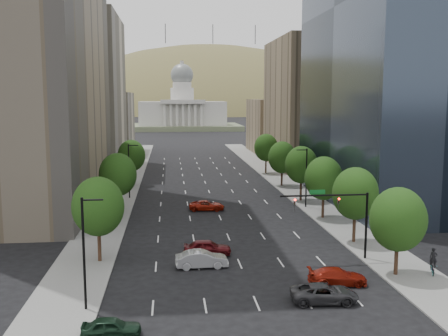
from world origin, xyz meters
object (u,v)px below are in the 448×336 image
object	(u,v)px
car_dkgrn	(111,327)
traffic_signal	(343,211)
car_dkgrey	(324,293)
car_red_near	(337,276)
car_red_far	(207,205)
cyclist	(433,265)
car_maroon	(207,248)
car_silver	(202,259)
capitol	(182,113)

from	to	relation	value
car_dkgrn	traffic_signal	bearing A→B (deg)	-55.09
car_dkgrey	car_red_near	world-z (taller)	car_dkgrey
car_red_far	cyclist	size ratio (longest dim) A/B	2.08
car_maroon	car_silver	xyz separation A→B (m)	(-0.83, -3.77, -0.01)
traffic_signal	cyclist	world-z (taller)	traffic_signal
traffic_signal	car_red_near	bearing A→B (deg)	-111.98
car_silver	traffic_signal	bearing A→B (deg)	-89.43
car_silver	car_red_near	bearing A→B (deg)	-119.13
traffic_signal	car_maroon	bearing A→B (deg)	167.37
capitol	car_dkgrey	size ratio (longest dim) A/B	10.96
car_dkgrn	car_maroon	world-z (taller)	car_maroon
traffic_signal	car_red_near	distance (m)	8.41
car_silver	cyclist	world-z (taller)	cyclist
traffic_signal	capitol	world-z (taller)	capitol
car_maroon	car_silver	distance (m)	3.86
car_dkgrn	car_red_far	distance (m)	40.78
car_red_near	traffic_signal	bearing A→B (deg)	-18.07
capitol	cyclist	world-z (taller)	capitol
traffic_signal	car_maroon	size ratio (longest dim) A/B	1.82
car_red_near	car_maroon	size ratio (longest dim) A/B	1.04
traffic_signal	car_dkgrn	world-z (taller)	traffic_signal
car_dkgrey	car_red_far	distance (m)	35.95
car_red_far	car_maroon	bearing A→B (deg)	-179.54
car_silver	cyclist	distance (m)	21.80
car_red_far	traffic_signal	bearing A→B (deg)	-149.77
car_maroon	car_red_far	size ratio (longest dim) A/B	0.96
car_dkgrey	car_dkgrn	bearing A→B (deg)	108.93
traffic_signal	car_silver	world-z (taller)	traffic_signal
car_dkgrn	car_silver	xyz separation A→B (m)	(7.16, 14.01, 0.14)
cyclist	car_silver	bearing A→B (deg)	-169.29
car_dkgrey	car_red_near	size ratio (longest dim) A/B	1.05
car_red_far	cyclist	bearing A→B (deg)	-143.48
cyclist	car_red_far	bearing A→B (deg)	144.99
traffic_signal	car_silver	distance (m)	15.04
car_dkgrey	car_red_near	distance (m)	4.39
car_maroon	cyclist	world-z (taller)	cyclist
car_dkgrey	car_red_far	bearing A→B (deg)	15.27
car_dkgrey	car_silver	world-z (taller)	car_silver
car_dkgrn	car_maroon	bearing A→B (deg)	-23.68
car_silver	capitol	bearing A→B (deg)	-3.34
capitol	car_dkgrey	xyz separation A→B (m)	(5.50, -230.06, -7.82)
capitol	car_dkgrn	bearing A→B (deg)	-92.69
car_red_near	car_silver	size ratio (longest dim) A/B	1.02
car_dkgrn	car_dkgrey	size ratio (longest dim) A/B	0.75
capitol	car_maroon	size ratio (longest dim) A/B	11.99
capitol	car_dkgrey	world-z (taller)	capitol
capitol	car_red_far	world-z (taller)	capitol
car_dkgrn	capitol	bearing A→B (deg)	-2.17
capitol	car_silver	size ratio (longest dim) A/B	11.68
cyclist	car_dkgrn	bearing A→B (deg)	-138.80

